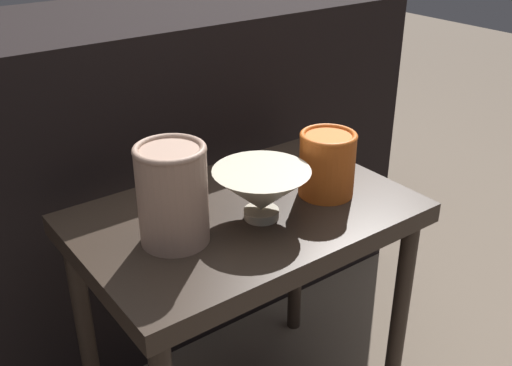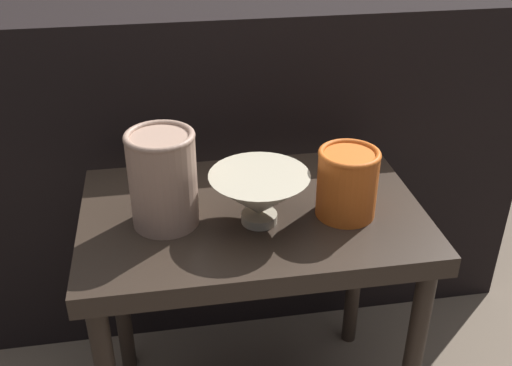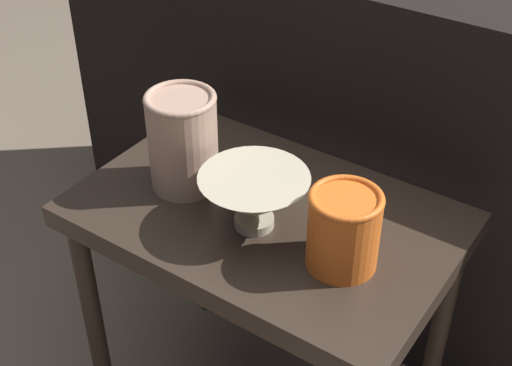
# 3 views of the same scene
# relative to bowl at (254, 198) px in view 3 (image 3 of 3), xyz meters

# --- Properties ---
(table) EXTENTS (0.64, 0.42, 0.54)m
(table) POSITION_rel_bowl_xyz_m (-0.01, 0.04, -0.13)
(table) COLOR #2D231C
(table) RESTS_ON ground_plane
(couch_backdrop) EXTENTS (1.48, 0.50, 0.82)m
(couch_backdrop) POSITION_rel_bowl_xyz_m (-0.01, 0.57, -0.18)
(couch_backdrop) COLOR black
(couch_backdrop) RESTS_ON ground_plane
(bowl) EXTENTS (0.18, 0.18, 0.10)m
(bowl) POSITION_rel_bowl_xyz_m (0.00, 0.00, 0.00)
(bowl) COLOR #B2A88E
(bowl) RESTS_ON table
(vase_textured_left) EXTENTS (0.12, 0.12, 0.18)m
(vase_textured_left) POSITION_rel_bowl_xyz_m (-0.17, 0.03, 0.04)
(vase_textured_left) COLOR tan
(vase_textured_left) RESTS_ON table
(vase_colorful_right) EXTENTS (0.11, 0.11, 0.13)m
(vase_colorful_right) POSITION_rel_bowl_xyz_m (0.16, 0.00, 0.01)
(vase_colorful_right) COLOR orange
(vase_colorful_right) RESTS_ON table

